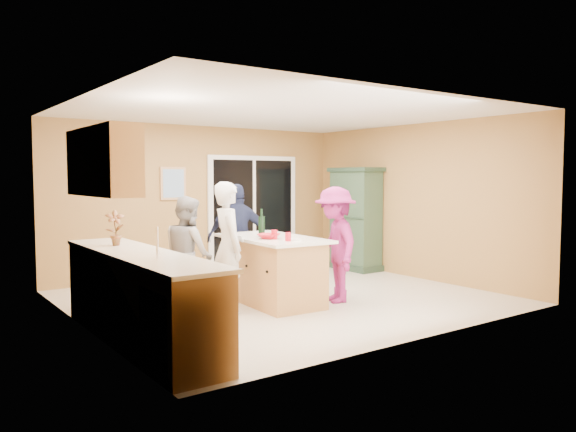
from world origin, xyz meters
TOP-DOWN VIEW (x-y plane):
  - floor at (0.00, 0.00)m, footprint 5.50×5.50m
  - ceiling at (0.00, 0.00)m, footprint 5.50×5.00m
  - wall_back at (0.00, 2.50)m, footprint 5.50×0.10m
  - wall_front at (0.00, -2.50)m, footprint 5.50×0.10m
  - wall_left at (-2.75, 0.00)m, footprint 0.10×5.00m
  - wall_right at (2.75, 0.00)m, footprint 0.10×5.00m
  - left_cabinet_run at (-2.45, -1.05)m, footprint 0.65×3.05m
  - upper_cabinets at (-2.58, -0.20)m, footprint 0.35×1.60m
  - sliding_door at (1.05, 2.46)m, footprint 1.90×0.07m
  - framed_picture at (-0.55, 2.48)m, footprint 0.46×0.04m
  - kitchen_island at (-0.30, -0.17)m, footprint 1.02×1.76m
  - green_hutch at (2.49, 1.23)m, footprint 0.54×1.02m
  - woman_white at (-1.05, -0.28)m, footprint 0.52×0.67m
  - woman_grey at (-1.42, 0.10)m, footprint 0.60×0.75m
  - woman_navy at (-0.23, 0.86)m, footprint 1.01×0.63m
  - woman_magenta at (0.44, -0.61)m, footprint 0.89×1.15m
  - serving_bowl at (-0.47, -0.33)m, footprint 0.36×0.36m
  - tulip_vase at (-2.45, -0.20)m, footprint 0.24×0.18m
  - tumbler_near at (-0.44, -0.42)m, footprint 0.10×0.10m
  - tumbler_far at (-0.42, -0.70)m, footprint 0.09×0.09m
  - wine_bottle at (-0.40, -0.05)m, footprint 0.09×0.09m
  - white_plate at (-0.31, -0.64)m, footprint 0.28×0.28m

SIDE VIEW (x-z plane):
  - floor at x=0.00m, z-range 0.00..0.00m
  - kitchen_island at x=-0.30m, z-range -0.03..0.87m
  - left_cabinet_run at x=-2.45m, z-range -0.16..1.08m
  - woman_grey at x=-1.42m, z-range 0.00..1.47m
  - woman_magenta at x=0.44m, z-range 0.00..1.58m
  - woman_navy at x=-0.23m, z-range 0.00..1.61m
  - woman_white at x=-1.05m, z-range 0.00..1.65m
  - white_plate at x=-0.31m, z-range 0.90..0.92m
  - green_hutch at x=2.49m, z-range -0.02..1.86m
  - serving_bowl at x=-0.47m, z-range 0.90..0.97m
  - tumbler_far at x=-0.42m, z-range 0.90..1.01m
  - tumbler_near at x=-0.44m, z-range 0.90..1.02m
  - wine_bottle at x=-0.40m, z-range 0.86..1.24m
  - sliding_door at x=1.05m, z-range 0.00..2.10m
  - tulip_vase at x=-2.45m, z-range 0.94..1.34m
  - wall_back at x=0.00m, z-range 0.00..2.60m
  - wall_front at x=0.00m, z-range 0.00..2.60m
  - wall_left at x=-2.75m, z-range 0.00..2.60m
  - wall_right at x=2.75m, z-range 0.00..2.60m
  - framed_picture at x=-0.55m, z-range 1.32..1.88m
  - upper_cabinets at x=-2.58m, z-range 1.50..2.25m
  - ceiling at x=0.00m, z-range 2.55..2.65m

